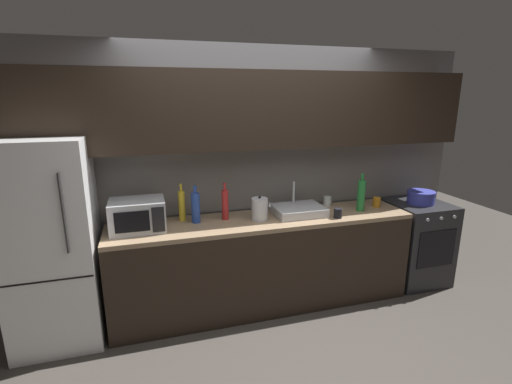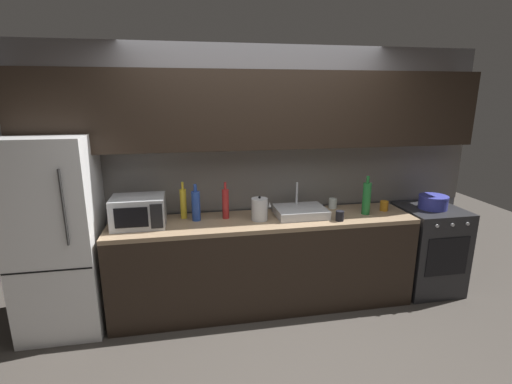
{
  "view_description": "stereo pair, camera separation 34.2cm",
  "coord_description": "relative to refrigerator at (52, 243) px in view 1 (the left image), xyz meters",
  "views": [
    {
      "loc": [
        -1.03,
        -2.27,
        2.04
      ],
      "look_at": [
        -0.08,
        0.9,
        1.17
      ],
      "focal_mm": 26.03,
      "sensor_mm": 36.0,
      "label": 1
    },
    {
      "loc": [
        -0.7,
        -2.36,
        2.04
      ],
      "look_at": [
        -0.08,
        0.9,
        1.17
      ],
      "focal_mm": 26.03,
      "sensor_mm": 36.0,
      "label": 2
    }
  ],
  "objects": [
    {
      "name": "mug_amber",
      "position": [
        3.06,
        0.03,
        0.09
      ],
      "size": [
        0.08,
        0.08,
        0.1
      ],
      "primitive_type": "cylinder",
      "color": "#B27019",
      "rests_on": "counter_run"
    },
    {
      "name": "kettle",
      "position": [
        1.77,
        -0.02,
        0.14
      ],
      "size": [
        0.19,
        0.15,
        0.23
      ],
      "color": "#B7BABF",
      "rests_on": "counter_run"
    },
    {
      "name": "mug_dark",
      "position": [
        2.5,
        -0.18,
        0.08
      ],
      "size": [
        0.08,
        0.08,
        0.09
      ],
      "primitive_type": "cylinder",
      "color": "black",
      "rests_on": "counter_run"
    },
    {
      "name": "wine_bottle_green",
      "position": [
        2.83,
        -0.04,
        0.2
      ],
      "size": [
        0.08,
        0.08,
        0.38
      ],
      "color": "#1E6B2D",
      "rests_on": "counter_run"
    },
    {
      "name": "wine_bottle_blue",
      "position": [
        1.18,
        0.07,
        0.18
      ],
      "size": [
        0.08,
        0.08,
        0.35
      ],
      "color": "#234299",
      "rests_on": "counter_run"
    },
    {
      "name": "microwave",
      "position": [
        0.68,
        0.02,
        0.17
      ],
      "size": [
        0.46,
        0.35,
        0.27
      ],
      "color": "#A8AAAF",
      "rests_on": "counter_run"
    },
    {
      "name": "wine_bottle_yellow",
      "position": [
        1.07,
        0.17,
        0.18
      ],
      "size": [
        0.06,
        0.06,
        0.35
      ],
      "color": "gold",
      "rests_on": "counter_run"
    },
    {
      "name": "mug_clear",
      "position": [
        2.58,
        0.21,
        0.09
      ],
      "size": [
        0.08,
        0.08,
        0.1
      ],
      "primitive_type": "cylinder",
      "color": "silver",
      "rests_on": "counter_run"
    },
    {
      "name": "sink_basin",
      "position": [
        2.18,
        0.03,
        0.08
      ],
      "size": [
        0.48,
        0.38,
        0.3
      ],
      "color": "#ADAFB5",
      "rests_on": "counter_run"
    },
    {
      "name": "cooking_pot",
      "position": [
        3.59,
        0.0,
        0.11
      ],
      "size": [
        0.29,
        0.29,
        0.14
      ],
      "color": "#333899",
      "rests_on": "oven_range"
    },
    {
      "name": "oven_range",
      "position": [
        3.6,
        -0.0,
        -0.41
      ],
      "size": [
        0.6,
        0.62,
        0.9
      ],
      "color": "#232326",
      "rests_on": "ground"
    },
    {
      "name": "back_wall",
      "position": [
        1.82,
        0.3,
        0.69
      ],
      "size": [
        4.62,
        0.44,
        2.5
      ],
      "color": "slate",
      "rests_on": "ground"
    },
    {
      "name": "wine_bottle_red",
      "position": [
        1.46,
        0.09,
        0.18
      ],
      "size": [
        0.06,
        0.06,
        0.35
      ],
      "color": "#A82323",
      "rests_on": "counter_run"
    },
    {
      "name": "refrigerator",
      "position": [
        0.0,
        0.0,
        0.0
      ],
      "size": [
        0.68,
        0.69,
        1.72
      ],
      "color": "white",
      "rests_on": "ground"
    },
    {
      "name": "ground_plane",
      "position": [
        1.82,
        -0.9,
        -0.86
      ],
      "size": [
        10.0,
        10.0,
        0.0
      ],
      "primitive_type": "plane",
      "color": "#3D3833"
    },
    {
      "name": "counter_run",
      "position": [
        1.82,
        0.0,
        -0.41
      ],
      "size": [
        2.88,
        0.6,
        0.9
      ],
      "color": "black",
      "rests_on": "ground"
    }
  ]
}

